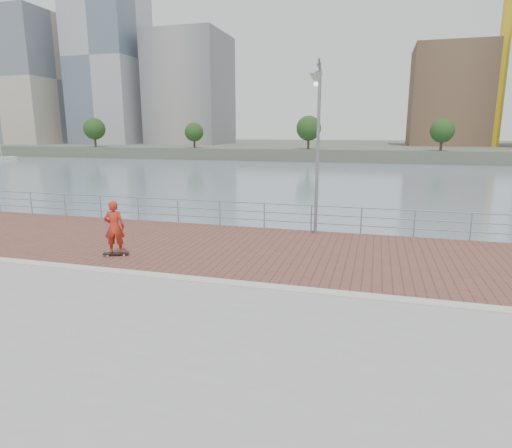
# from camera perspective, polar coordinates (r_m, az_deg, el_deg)

# --- Properties ---
(water) EXTENTS (400.00, 400.00, 0.00)m
(water) POSITION_cam_1_polar(r_m,az_deg,el_deg) (12.81, -2.52, -16.49)
(water) COLOR slate
(water) RESTS_ON ground
(seawall) EXTENTS (40.00, 24.00, 2.00)m
(seawall) POSITION_cam_1_polar(r_m,az_deg,el_deg) (8.44, -14.41, -25.91)
(seawall) COLOR gray
(seawall) RESTS_ON ground
(brick_lane) EXTENTS (40.00, 6.80, 0.02)m
(brick_lane) POSITION_cam_1_polar(r_m,az_deg,el_deg) (15.26, 1.62, -3.50)
(brick_lane) COLOR brown
(brick_lane) RESTS_ON seawall
(curb) EXTENTS (40.00, 0.40, 0.06)m
(curb) POSITION_cam_1_polar(r_m,az_deg,el_deg) (11.96, -2.61, -7.94)
(curb) COLOR #B7B5AD
(curb) RESTS_ON seawall
(far_shore) EXTENTS (320.00, 95.00, 2.50)m
(far_shore) POSITION_cam_1_polar(r_m,az_deg,el_deg) (133.28, 14.34, 9.84)
(far_shore) COLOR #4C5142
(far_shore) RESTS_ON ground
(guardrail) EXTENTS (39.06, 0.06, 1.13)m
(guardrail) POSITION_cam_1_polar(r_m,az_deg,el_deg) (18.33, 4.22, 1.36)
(guardrail) COLOR #8C9EA8
(guardrail) RESTS_ON brick_lane
(street_lamp) EXTENTS (0.47, 1.38, 6.51)m
(street_lamp) POSITION_cam_1_polar(r_m,az_deg,el_deg) (16.83, 8.14, 13.75)
(street_lamp) COLOR gray
(street_lamp) RESTS_ON brick_lane
(skateboard) EXTENTS (0.86, 0.53, 0.10)m
(skateboard) POSITION_cam_1_polar(r_m,az_deg,el_deg) (15.30, -18.14, -3.75)
(skateboard) COLOR black
(skateboard) RESTS_ON brick_lane
(skateboarder) EXTENTS (0.77, 0.65, 1.80)m
(skateboarder) POSITION_cam_1_polar(r_m,az_deg,el_deg) (15.08, -18.37, -0.41)
(skateboarder) COLOR #AE2617
(skateboarder) RESTS_ON skateboard
(skyline) EXTENTS (233.00, 41.00, 62.07)m
(skyline) POSITION_cam_1_polar(r_m,az_deg,el_deg) (118.39, 28.38, 20.36)
(skyline) COLOR #ADA38E
(skyline) RESTS_ON far_shore
(shoreline_trees) EXTENTS (109.87, 4.98, 6.64)m
(shoreline_trees) POSITION_cam_1_polar(r_m,az_deg,el_deg) (88.51, 7.85, 12.38)
(shoreline_trees) COLOR #473323
(shoreline_trees) RESTS_ON far_shore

